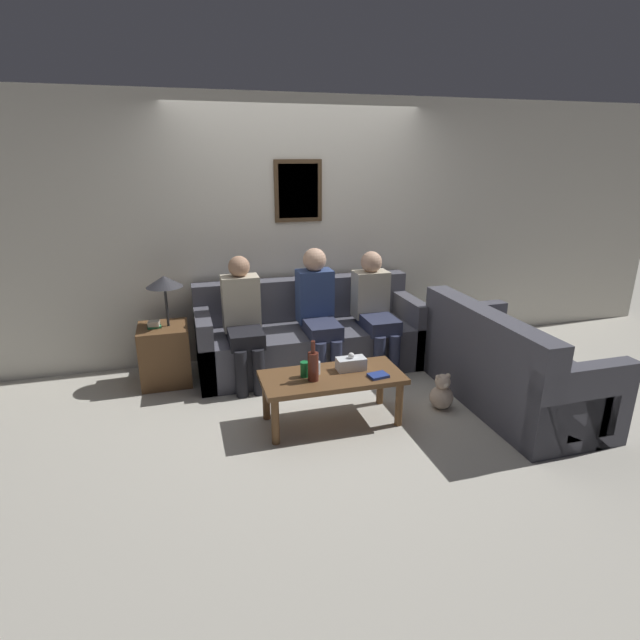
{
  "coord_description": "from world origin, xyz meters",
  "views": [
    {
      "loc": [
        -1.18,
        -4.06,
        2.04
      ],
      "look_at": [
        -0.06,
        -0.11,
        0.68
      ],
      "focal_mm": 28.0,
      "sensor_mm": 36.0,
      "label": 1
    }
  ],
  "objects_px": {
    "wine_bottle": "(313,366)",
    "teddy_bear": "(442,393)",
    "couch_side": "(507,370)",
    "drinking_glass": "(315,368)",
    "couch_main": "(309,337)",
    "person_left": "(243,317)",
    "person_right": "(375,306)",
    "coffee_table": "(332,382)",
    "person_middle": "(318,307)"
  },
  "relations": [
    {
      "from": "couch_main",
      "to": "coffee_table",
      "type": "distance_m",
      "value": 1.16
    },
    {
      "from": "couch_main",
      "to": "person_left",
      "type": "relative_size",
      "value": 1.88
    },
    {
      "from": "drinking_glass",
      "to": "person_right",
      "type": "height_order",
      "value": "person_right"
    },
    {
      "from": "wine_bottle",
      "to": "person_left",
      "type": "height_order",
      "value": "person_left"
    },
    {
      "from": "drinking_glass",
      "to": "couch_side",
      "type": "bearing_deg",
      "value": -5.3
    },
    {
      "from": "wine_bottle",
      "to": "teddy_bear",
      "type": "bearing_deg",
      "value": 0.82
    },
    {
      "from": "coffee_table",
      "to": "teddy_bear",
      "type": "relative_size",
      "value": 3.55
    },
    {
      "from": "wine_bottle",
      "to": "person_right",
      "type": "relative_size",
      "value": 0.28
    },
    {
      "from": "wine_bottle",
      "to": "person_middle",
      "type": "height_order",
      "value": "person_middle"
    },
    {
      "from": "drinking_glass",
      "to": "person_right",
      "type": "relative_size",
      "value": 0.09
    },
    {
      "from": "couch_main",
      "to": "drinking_glass",
      "type": "xyz_separation_m",
      "value": [
        -0.24,
        -1.1,
        0.16
      ]
    },
    {
      "from": "couch_main",
      "to": "drinking_glass",
      "type": "distance_m",
      "value": 1.13
    },
    {
      "from": "wine_bottle",
      "to": "person_middle",
      "type": "bearing_deg",
      "value": 72.44
    },
    {
      "from": "teddy_bear",
      "to": "person_middle",
      "type": "bearing_deg",
      "value": 127.3
    },
    {
      "from": "wine_bottle",
      "to": "teddy_bear",
      "type": "distance_m",
      "value": 1.19
    },
    {
      "from": "couch_side",
      "to": "wine_bottle",
      "type": "distance_m",
      "value": 1.71
    },
    {
      "from": "couch_main",
      "to": "couch_side",
      "type": "height_order",
      "value": "same"
    },
    {
      "from": "couch_side",
      "to": "teddy_bear",
      "type": "height_order",
      "value": "couch_side"
    },
    {
      "from": "person_middle",
      "to": "teddy_bear",
      "type": "distance_m",
      "value": 1.4
    },
    {
      "from": "couch_side",
      "to": "drinking_glass",
      "type": "distance_m",
      "value": 1.66
    },
    {
      "from": "couch_side",
      "to": "person_right",
      "type": "xyz_separation_m",
      "value": [
        -0.79,
        1.08,
        0.32
      ]
    },
    {
      "from": "coffee_table",
      "to": "person_middle",
      "type": "bearing_deg",
      "value": 80.5
    },
    {
      "from": "person_right",
      "to": "drinking_glass",
      "type": "bearing_deg",
      "value": -132.95
    },
    {
      "from": "person_middle",
      "to": "couch_main",
      "type": "bearing_deg",
      "value": 107.49
    },
    {
      "from": "couch_side",
      "to": "drinking_glass",
      "type": "bearing_deg",
      "value": 84.7
    },
    {
      "from": "couch_side",
      "to": "teddy_bear",
      "type": "relative_size",
      "value": 5.37
    },
    {
      "from": "couch_side",
      "to": "drinking_glass",
      "type": "relative_size",
      "value": 16.96
    },
    {
      "from": "couch_main",
      "to": "wine_bottle",
      "type": "xyz_separation_m",
      "value": [
        -0.28,
        -1.21,
        0.23
      ]
    },
    {
      "from": "person_right",
      "to": "person_left",
      "type": "bearing_deg",
      "value": -179.04
    },
    {
      "from": "couch_main",
      "to": "person_middle",
      "type": "xyz_separation_m",
      "value": [
        0.05,
        -0.15,
        0.35
      ]
    },
    {
      "from": "person_middle",
      "to": "person_left",
      "type": "bearing_deg",
      "value": -177.05
    },
    {
      "from": "coffee_table",
      "to": "person_right",
      "type": "distance_m",
      "value": 1.27
    },
    {
      "from": "drinking_glass",
      "to": "teddy_bear",
      "type": "relative_size",
      "value": 0.32
    },
    {
      "from": "drinking_glass",
      "to": "teddy_bear",
      "type": "xyz_separation_m",
      "value": [
        1.07,
        -0.09,
        -0.32
      ]
    },
    {
      "from": "coffee_table",
      "to": "wine_bottle",
      "type": "bearing_deg",
      "value": -163.01
    },
    {
      "from": "person_middle",
      "to": "person_right",
      "type": "xyz_separation_m",
      "value": [
        0.58,
        -0.02,
        -0.03
      ]
    },
    {
      "from": "drinking_glass",
      "to": "teddy_bear",
      "type": "height_order",
      "value": "drinking_glass"
    },
    {
      "from": "person_middle",
      "to": "wine_bottle",
      "type": "bearing_deg",
      "value": -107.56
    },
    {
      "from": "person_left",
      "to": "person_right",
      "type": "xyz_separation_m",
      "value": [
        1.3,
        0.02,
        -0.01
      ]
    },
    {
      "from": "coffee_table",
      "to": "wine_bottle",
      "type": "xyz_separation_m",
      "value": [
        -0.17,
        -0.05,
        0.18
      ]
    },
    {
      "from": "couch_main",
      "to": "wine_bottle",
      "type": "height_order",
      "value": "couch_main"
    },
    {
      "from": "drinking_glass",
      "to": "person_left",
      "type": "relative_size",
      "value": 0.08
    },
    {
      "from": "coffee_table",
      "to": "teddy_bear",
      "type": "distance_m",
      "value": 0.98
    },
    {
      "from": "couch_side",
      "to": "person_left",
      "type": "xyz_separation_m",
      "value": [
        -2.09,
        1.06,
        0.33
      ]
    },
    {
      "from": "couch_side",
      "to": "person_left",
      "type": "distance_m",
      "value": 2.36
    },
    {
      "from": "teddy_bear",
      "to": "wine_bottle",
      "type": "bearing_deg",
      "value": -179.18
    },
    {
      "from": "person_left",
      "to": "person_right",
      "type": "distance_m",
      "value": 1.3
    },
    {
      "from": "person_right",
      "to": "teddy_bear",
      "type": "bearing_deg",
      "value": -78.26
    },
    {
      "from": "coffee_table",
      "to": "drinking_glass",
      "type": "height_order",
      "value": "drinking_glass"
    },
    {
      "from": "drinking_glass",
      "to": "person_right",
      "type": "distance_m",
      "value": 1.28
    }
  ]
}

